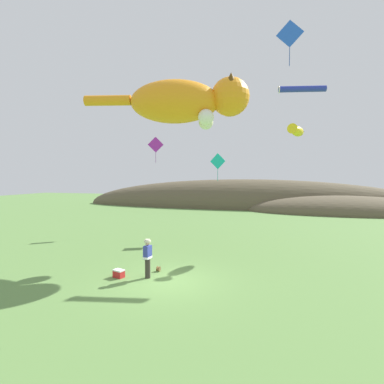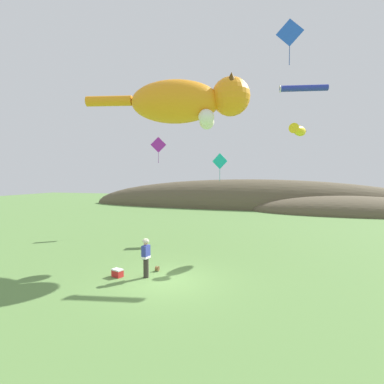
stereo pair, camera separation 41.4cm
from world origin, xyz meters
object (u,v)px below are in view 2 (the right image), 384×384
festival_attendant (146,257)px  kite_spool (157,269)px  kite_diamond_teal (220,161)px  kite_tube_streamer (303,88)px  kite_diamond_blue (290,33)px  kite_fish_windsock (299,130)px  kite_diamond_violet (158,145)px  picnic_cooler (117,273)px  kite_giant_cat (187,102)px

festival_attendant → kite_spool: festival_attendant is taller
kite_spool → kite_diamond_teal: kite_diamond_teal is taller
kite_tube_streamer → kite_diamond_blue: bearing=-103.9°
kite_fish_windsock → kite_diamond_blue: 6.49m
kite_tube_streamer → festival_attendant: bearing=-135.4°
kite_diamond_violet → kite_diamond_blue: size_ratio=1.01×
kite_diamond_teal → kite_fish_windsock: bearing=-17.9°
picnic_cooler → kite_tube_streamer: kite_tube_streamer is taller
picnic_cooler → kite_diamond_violet: 14.37m
kite_spool → kite_giant_cat: kite_giant_cat is taller
festival_attendant → kite_tube_streamer: 13.20m
kite_spool → kite_diamond_violet: 13.74m
kite_spool → kite_diamond_violet: bearing=113.0°
kite_spool → kite_giant_cat: bearing=87.0°
picnic_cooler → kite_fish_windsock: size_ratio=0.23×
kite_fish_windsock → kite_diamond_teal: bearing=162.1°
festival_attendant → kite_diamond_violet: 14.10m
kite_tube_streamer → kite_diamond_teal: size_ratio=1.31×
festival_attendant → kite_diamond_blue: 12.77m
festival_attendant → kite_diamond_teal: size_ratio=0.83×
kite_fish_windsock → kite_diamond_teal: kite_fish_windsock is taller
kite_diamond_violet → kite_diamond_blue: bearing=-38.1°
festival_attendant → kite_spool: 1.30m
festival_attendant → kite_spool: bearing=83.1°
festival_attendant → kite_fish_windsock: (6.82, 8.53, 6.64)m
festival_attendant → picnic_cooler: size_ratio=3.14×
kite_fish_windsock → kite_tube_streamer: (0.13, -1.66, 2.23)m
kite_tube_streamer → kite_diamond_teal: kite_tube_streamer is taller
kite_diamond_blue → kite_diamond_violet: bearing=141.9°
festival_attendant → kite_fish_windsock: size_ratio=0.72×
picnic_cooler → kite_tube_streamer: size_ratio=0.20×
kite_diamond_teal → kite_diamond_blue: bearing=-54.6°
picnic_cooler → kite_diamond_blue: size_ratio=0.25×
kite_giant_cat → kite_diamond_teal: bearing=80.1°
kite_spool → kite_fish_windsock: bearing=48.3°
picnic_cooler → kite_diamond_violet: bearing=104.7°
picnic_cooler → kite_diamond_violet: (-3.15, 12.05, 7.16)m
festival_attendant → kite_diamond_violet: (-4.45, 11.76, 6.39)m
festival_attendant → kite_tube_streamer: bearing=44.6°
kite_diamond_teal → kite_diamond_violet: bearing=165.9°
festival_attendant → kite_diamond_violet: kite_diamond_violet is taller
kite_tube_streamer → kite_diamond_blue: (-0.84, -3.39, 1.78)m
kite_diamond_blue → festival_attendant: bearing=-150.4°
festival_attendant → kite_tube_streamer: size_ratio=0.64×
festival_attendant → kite_spool: (0.12, 0.99, -0.83)m
kite_giant_cat → kite_diamond_teal: 6.27m
kite_spool → kite_diamond_blue: size_ratio=0.12×
kite_tube_streamer → kite_diamond_violet: bearing=156.8°
kite_giant_cat → kite_diamond_blue: kite_diamond_blue is taller
kite_giant_cat → kite_diamond_violet: bearing=125.7°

